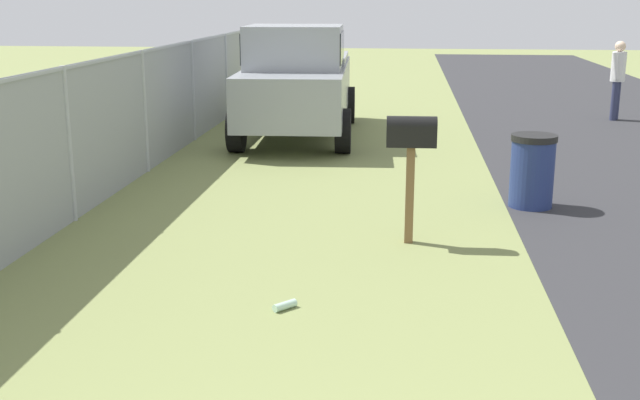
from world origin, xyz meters
name	(u,v)px	position (x,y,z in m)	size (l,w,h in m)	color
mailbox	(411,142)	(6.84, -0.49, 1.11)	(0.23, 0.53, 1.38)	brown
pickup_truck	(297,79)	(13.24, 1.59, 1.10)	(5.11, 2.27, 2.09)	#93999E
trash_bin	(532,171)	(8.51, -2.02, 0.47)	(0.57, 0.57, 0.92)	navy
pedestrian	(618,75)	(16.12, -4.91, 0.97)	(0.44, 0.38, 1.68)	#2D3351
fence_section	(111,121)	(8.65, 3.46, 0.98)	(19.24, 0.07, 1.82)	#9EA3A8
litter_bottle_near_hydrant	(285,306)	(4.82, 0.56, 0.04)	(0.07, 0.07, 0.22)	#B2D8BF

